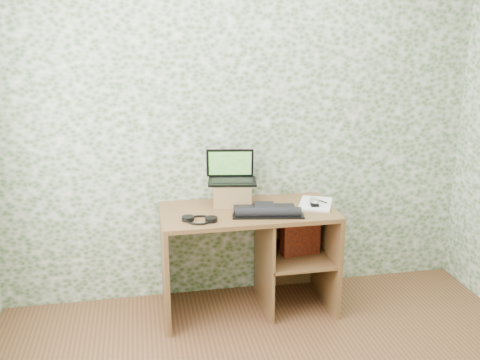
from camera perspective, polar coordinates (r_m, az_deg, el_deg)
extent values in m
plane|color=white|center=(3.86, -0.05, 6.05)|extent=(3.50, 0.00, 3.50)
cube|color=brown|center=(3.71, 0.86, -3.42)|extent=(1.20, 0.60, 0.03)
cube|color=brown|center=(3.78, -7.99, -9.31)|extent=(0.03, 0.60, 0.72)
cube|color=brown|center=(4.00, 9.15, -7.91)|extent=(0.03, 0.60, 0.72)
cube|color=brown|center=(3.87, 2.59, -8.54)|extent=(0.02, 0.56, 0.72)
cube|color=brown|center=(3.92, 5.93, -7.97)|extent=(0.46, 0.56, 0.02)
cube|color=brown|center=(4.18, 4.89, -6.64)|extent=(0.48, 0.02, 0.72)
cube|color=olive|center=(3.80, -0.82, -1.43)|extent=(0.30, 0.26, 0.16)
cube|color=black|center=(3.77, -0.83, -0.16)|extent=(0.37, 0.28, 0.02)
cube|color=black|center=(3.76, -0.81, -0.05)|extent=(0.31, 0.17, 0.00)
cube|color=black|center=(3.83, -1.08, 1.83)|extent=(0.34, 0.11, 0.21)
cube|color=#265F1B|center=(3.82, -1.06, 1.78)|extent=(0.31, 0.09, 0.18)
cube|color=black|center=(3.67, 2.61, -3.13)|extent=(0.44, 0.22, 0.03)
cube|color=black|center=(3.67, 2.61, -2.98)|extent=(0.15, 0.15, 0.05)
cylinder|color=black|center=(3.56, 3.02, -3.44)|extent=(0.44, 0.14, 0.07)
cube|color=black|center=(3.57, 3.03, -3.89)|extent=(0.49, 0.17, 0.01)
torus|color=black|center=(3.50, -4.33, -4.27)|extent=(0.21, 0.21, 0.01)
cylinder|color=black|center=(3.51, -5.57, -4.11)|extent=(0.08, 0.08, 0.03)
cylinder|color=black|center=(3.49, -3.08, -4.22)|extent=(0.08, 0.08, 0.03)
cube|color=white|center=(3.84, 8.06, -2.53)|extent=(0.32, 0.37, 0.01)
ellipsoid|color=#B9B9BB|center=(3.79, 7.94, -2.39)|extent=(0.09, 0.12, 0.04)
cylinder|color=black|center=(3.88, 8.43, -2.15)|extent=(0.07, 0.14, 0.01)
cube|color=#9D260E|center=(3.86, 6.46, -5.53)|extent=(0.29, 0.13, 0.33)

